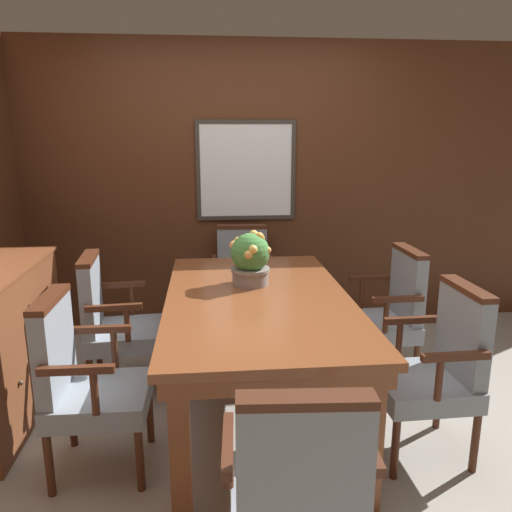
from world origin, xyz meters
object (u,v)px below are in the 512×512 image
object	(u,v)px
chair_left_far	(113,320)
potted_plant	(250,259)
chair_head_far	(243,279)
chair_left_near	(83,379)
chair_right_near	(437,366)
dining_table	(258,311)
chair_right_far	(388,311)
chair_head_near	(298,493)

from	to	relation	value
chair_left_far	potted_plant	xyz separation A→B (m)	(0.89, -0.19, 0.44)
chair_head_far	chair_left_far	bearing A→B (deg)	-133.30
chair_head_far	chair_left_near	bearing A→B (deg)	-115.44
chair_right_near	dining_table	bearing A→B (deg)	-116.73
chair_right_far	chair_right_near	xyz separation A→B (m)	(-0.04, -0.83, 0.00)
chair_head_far	chair_right_near	xyz separation A→B (m)	(0.90, -1.72, 0.00)
chair_head_far	chair_left_near	world-z (taller)	same
potted_plant	chair_right_near	bearing A→B (deg)	-35.25
chair_head_near	potted_plant	xyz separation A→B (m)	(-0.03, 1.53, 0.44)
chair_head_far	chair_right_near	size ratio (longest dim) A/B	1.00
chair_right_far	chair_left_near	size ratio (longest dim) A/B	1.00
chair_head_near	chair_right_near	size ratio (longest dim) A/B	1.00
chair_head_far	potted_plant	bearing A→B (deg)	-88.39
chair_head_near	chair_head_far	bearing A→B (deg)	-86.28
dining_table	chair_right_near	distance (m)	1.01
chair_head_near	chair_left_far	distance (m)	1.95
chair_right_far	chair_left_near	bearing A→B (deg)	-67.84
dining_table	potted_plant	xyz separation A→B (m)	(-0.03, 0.23, 0.26)
chair_left_near	chair_right_far	bearing A→B (deg)	-65.97
chair_left_near	chair_right_near	bearing A→B (deg)	-90.33
chair_head_far	chair_right_far	bearing A→B (deg)	-40.12
chair_left_far	chair_left_near	distance (m)	0.81
chair_right_near	chair_left_far	size ratio (longest dim) A/B	1.00
dining_table	chair_right_far	xyz separation A→B (m)	(0.94, 0.41, -0.18)
chair_left_near	dining_table	bearing A→B (deg)	-65.96
chair_head_far	chair_head_near	world-z (taller)	same
chair_right_far	chair_left_near	xyz separation A→B (m)	(-1.86, -0.81, 0.00)
chair_left_near	potted_plant	world-z (taller)	potted_plant
chair_head_far	chair_right_near	world-z (taller)	same
chair_left_far	potted_plant	size ratio (longest dim) A/B	2.77
chair_head_far	potted_plant	xyz separation A→B (m)	(-0.03, -1.06, 0.44)
dining_table	chair_left_near	distance (m)	1.02
chair_left_near	potted_plant	size ratio (longest dim) A/B	2.77
dining_table	potted_plant	bearing A→B (deg)	97.04
dining_table	chair_right_far	bearing A→B (deg)	23.43
chair_right_near	chair_head_near	bearing A→B (deg)	-47.23
chair_left_far	dining_table	bearing A→B (deg)	-118.84
chair_right_far	chair_head_far	size ratio (longest dim) A/B	1.00
chair_right_far	chair_head_near	world-z (taller)	same
chair_right_far	chair_right_near	size ratio (longest dim) A/B	1.00
dining_table	chair_head_near	size ratio (longest dim) A/B	1.98
chair_right_near	potted_plant	bearing A→B (deg)	-126.59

